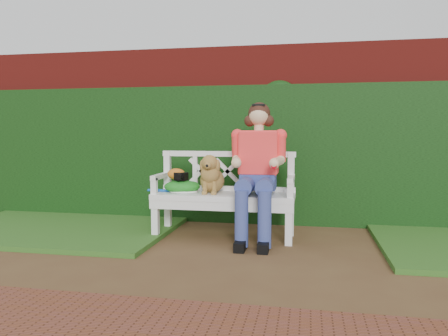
# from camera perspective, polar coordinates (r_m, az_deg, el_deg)

# --- Properties ---
(ground) EXTENTS (60.00, 60.00, 0.00)m
(ground) POSITION_cam_1_polar(r_m,az_deg,el_deg) (3.88, 4.56, -12.27)
(ground) COLOR #4F331E
(brick_wall) EXTENTS (10.00, 0.30, 2.20)m
(brick_wall) POSITION_cam_1_polar(r_m,az_deg,el_deg) (5.60, 6.83, 4.35)
(brick_wall) COLOR maroon
(brick_wall) RESTS_ON ground
(ivy_hedge) EXTENTS (10.00, 0.18, 1.70)m
(ivy_hedge) POSITION_cam_1_polar(r_m,az_deg,el_deg) (5.39, 6.64, 1.68)
(ivy_hedge) COLOR #184814
(ivy_hedge) RESTS_ON ground
(grass_left) EXTENTS (2.60, 2.00, 0.05)m
(grass_left) POSITION_cam_1_polar(r_m,az_deg,el_deg) (5.49, -20.21, -7.21)
(grass_left) COLOR #1F4615
(grass_left) RESTS_ON ground
(garden_bench) EXTENTS (1.59, 0.61, 0.48)m
(garden_bench) POSITION_cam_1_polar(r_m,az_deg,el_deg) (4.72, 0.00, -6.19)
(garden_bench) COLOR white
(garden_bench) RESTS_ON ground
(seated_woman) EXTENTS (0.80, 0.94, 1.44)m
(seated_woman) POSITION_cam_1_polar(r_m,az_deg,el_deg) (4.57, 4.47, -0.47)
(seated_woman) COLOR red
(seated_woman) RESTS_ON ground
(dog) EXTENTS (0.28, 0.38, 0.42)m
(dog) POSITION_cam_1_polar(r_m,az_deg,el_deg) (4.66, -1.62, -0.72)
(dog) COLOR #A95D24
(dog) RESTS_ON garden_bench
(tennis_racket) EXTENTS (0.64, 0.45, 0.03)m
(tennis_racket) POSITION_cam_1_polar(r_m,az_deg,el_deg) (4.76, -5.59, -3.01)
(tennis_racket) COLOR white
(tennis_racket) RESTS_ON garden_bench
(green_bag) EXTENTS (0.43, 0.36, 0.13)m
(green_bag) POSITION_cam_1_polar(r_m,az_deg,el_deg) (4.75, -5.51, -2.39)
(green_bag) COLOR green
(green_bag) RESTS_ON garden_bench
(camera_item) EXTENTS (0.15, 0.12, 0.09)m
(camera_item) POSITION_cam_1_polar(r_m,az_deg,el_deg) (4.72, -5.62, -1.09)
(camera_item) COLOR black
(camera_item) RESTS_ON green_bag
(baseball_glove) EXTENTS (0.21, 0.16, 0.12)m
(baseball_glove) POSITION_cam_1_polar(r_m,az_deg,el_deg) (4.77, -6.25, -0.79)
(baseball_glove) COLOR #BD631A
(baseball_glove) RESTS_ON green_bag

